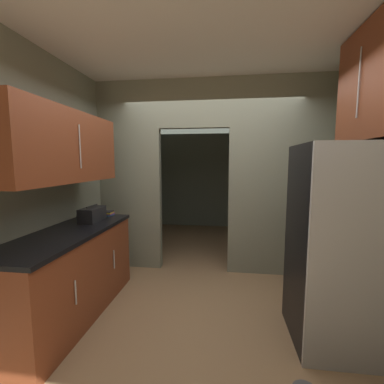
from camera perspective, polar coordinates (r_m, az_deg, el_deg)
The scene contains 10 objects.
ground at distance 3.04m, azimuth 2.38°, elevation -25.79°, with size 20.00×20.00×0.00m, color #93704C.
kitchen_overhead_slab at distance 3.17m, azimuth 3.34°, elevation 29.02°, with size 3.80×6.43×0.06m, color silver.
kitchen_partition at distance 3.78m, azimuth 5.27°, elevation 4.70°, with size 3.40×0.12×2.81m.
adjoining_room_shell at distance 5.69m, azimuth 5.32°, elevation 4.30°, with size 3.40×2.81×2.81m.
refrigerator at distance 2.67m, azimuth 30.71°, elevation -10.33°, with size 0.83×0.79×1.78m.
lower_cabinet_run at distance 3.10m, azimuth -25.41°, elevation -16.10°, with size 0.63×1.78×0.92m.
upper_cabinet_counterside at distance 2.88m, azimuth -26.72°, elevation 8.95°, with size 0.36×1.61×0.71m.
upper_cabinet_fridgeside at distance 2.85m, azimuth 36.55°, elevation 19.01°, with size 0.36×0.92×0.97m.
boombox at distance 3.30m, azimuth -21.28°, elevation -4.67°, with size 0.20×0.35×0.20m.
book_stack at distance 3.61m, azimuth -18.09°, elevation -4.50°, with size 0.14×0.16×0.06m.
Camera 1 is at (0.23, -2.56, 1.63)m, focal length 24.04 mm.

